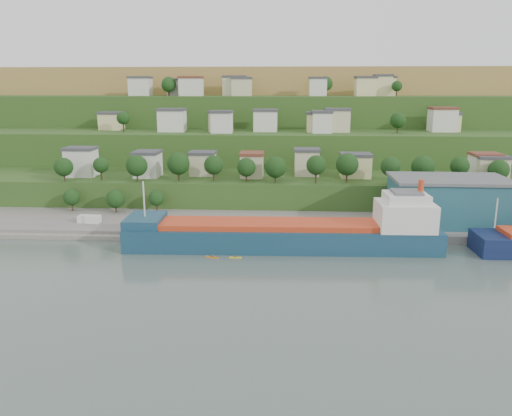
# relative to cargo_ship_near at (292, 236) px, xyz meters

# --- Properties ---
(ground) EXTENTS (500.00, 500.00, 0.00)m
(ground) POSITION_rel_cargo_ship_near_xyz_m (-4.68, -9.58, -3.14)
(ground) COLOR #4C5C54
(ground) RESTS_ON ground
(quay) EXTENTS (220.00, 26.00, 4.00)m
(quay) POSITION_rel_cargo_ship_near_xyz_m (15.32, 18.42, -3.14)
(quay) COLOR slate
(quay) RESTS_ON ground
(pebble_beach) EXTENTS (40.00, 18.00, 2.40)m
(pebble_beach) POSITION_rel_cargo_ship_near_xyz_m (-59.68, 12.42, -3.14)
(pebble_beach) COLOR slate
(pebble_beach) RESTS_ON ground
(hillside) EXTENTS (360.00, 210.26, 96.00)m
(hillside) POSITION_rel_cargo_ship_near_xyz_m (-4.68, 159.09, -3.04)
(hillside) COLOR #284719
(hillside) RESTS_ON ground
(cargo_ship_near) EXTENTS (76.64, 13.73, 19.64)m
(cargo_ship_near) POSITION_rel_cargo_ship_near_xyz_m (0.00, 0.00, 0.00)
(cargo_ship_near) COLOR #133C4A
(cargo_ship_near) RESTS_ON ground
(warehouse) EXTENTS (31.25, 19.41, 12.80)m
(warehouse) POSITION_rel_cargo_ship_near_xyz_m (43.00, 18.88, 5.30)
(warehouse) COLOR #215763
(warehouse) RESTS_ON quay
(caravan) EXTENTS (6.20, 2.88, 2.83)m
(caravan) POSITION_rel_cargo_ship_near_xyz_m (-56.04, 13.63, -0.52)
(caravan) COLOR white
(caravan) RESTS_ON pebble_beach
(dinghy) EXTENTS (3.72, 1.60, 0.73)m
(dinghy) POSITION_rel_cargo_ship_near_xyz_m (-44.25, 9.61, -1.57)
(dinghy) COLOR silver
(dinghy) RESTS_ON pebble_beach
(kayak_orange) EXTENTS (3.18, 1.53, 0.79)m
(kayak_orange) POSITION_rel_cargo_ship_near_xyz_m (-18.56, -8.03, -2.90)
(kayak_orange) COLOR orange
(kayak_orange) RESTS_ON ground
(kayak_yellow) EXTENTS (2.99, 0.63, 0.74)m
(kayak_yellow) POSITION_rel_cargo_ship_near_xyz_m (-13.13, -7.88, -2.92)
(kayak_yellow) COLOR gold
(kayak_yellow) RESTS_ON ground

